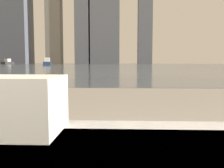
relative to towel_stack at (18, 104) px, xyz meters
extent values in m
cube|color=silver|center=(0.00, 0.00, -0.06)|extent=(0.24, 0.22, 0.04)
cube|color=silver|center=(0.00, 0.00, -0.02)|extent=(0.24, 0.22, 0.04)
cube|color=silver|center=(0.00, 0.00, 0.02)|extent=(0.24, 0.22, 0.04)
cube|color=silver|center=(0.00, 0.00, 0.06)|extent=(0.24, 0.22, 0.04)
cube|color=slate|center=(0.06, 61.16, -0.59)|extent=(180.00, 110.00, 0.01)
cube|color=navy|center=(-16.75, 55.48, -0.17)|extent=(2.72, 4.97, 0.83)
cube|color=silver|center=(-16.75, 55.48, 0.71)|extent=(1.57, 2.00, 0.94)
cube|color=#2D2D33|center=(-39.15, 83.91, -0.14)|extent=(2.60, 5.35, 0.90)
cube|color=silver|center=(-39.15, 83.91, 0.83)|extent=(1.59, 2.11, 1.02)
cube|color=slate|center=(-18.22, 117.16, 23.58)|extent=(6.28, 9.52, 48.34)
cube|color=slate|center=(-7.68, 117.16, 27.34)|extent=(13.26, 8.91, 55.87)
camera|label=1|loc=(0.30, -0.69, 0.12)|focal=40.00mm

